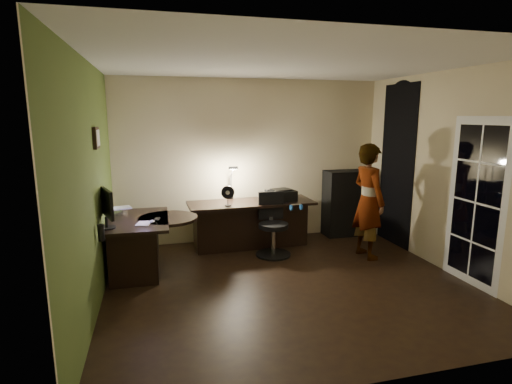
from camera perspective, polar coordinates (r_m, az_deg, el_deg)
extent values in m
cube|color=black|center=(5.23, 4.55, -12.94)|extent=(4.50, 4.00, 0.01)
cube|color=silver|center=(4.83, 5.06, 17.97)|extent=(4.50, 4.00, 0.01)
cube|color=beige|center=(6.76, -0.77, 4.46)|extent=(4.50, 0.01, 2.70)
cube|color=beige|center=(3.06, 17.14, -3.91)|extent=(4.50, 0.01, 2.70)
cube|color=beige|center=(4.64, -22.58, 0.65)|extent=(0.01, 4.00, 2.70)
cube|color=beige|center=(5.97, 25.72, 2.53)|extent=(0.01, 4.00, 2.70)
cube|color=#485F25|center=(4.63, -22.39, 0.66)|extent=(0.00, 4.00, 2.70)
cube|color=black|center=(6.88, 19.48, 3.54)|extent=(0.01, 0.90, 2.60)
cube|color=white|center=(5.60, 28.90, -1.35)|extent=(0.02, 0.92, 2.10)
cube|color=black|center=(5.02, -21.89, 7.18)|extent=(0.04, 0.30, 0.25)
cube|color=black|center=(5.68, -16.35, -7.35)|extent=(0.82, 1.31, 0.75)
cube|color=black|center=(6.46, -0.67, -4.65)|extent=(2.02, 0.75, 0.75)
cube|color=black|center=(7.26, 12.73, -1.54)|extent=(0.78, 0.40, 1.16)
cube|color=silver|center=(5.89, -19.19, -2.65)|extent=(0.26, 0.23, 0.09)
cube|color=silver|center=(5.86, -18.89, -1.26)|extent=(0.37, 0.35, 0.21)
cube|color=black|center=(5.20, -20.65, -2.98)|extent=(0.27, 0.55, 0.36)
ellipsoid|color=silver|center=(5.32, -14.63, -4.12)|extent=(0.08, 0.11, 0.04)
cube|color=black|center=(5.50, -13.94, -3.75)|extent=(0.10, 0.15, 0.01)
cube|color=black|center=(5.27, -14.00, -4.39)|extent=(0.03, 0.13, 0.01)
cylinder|color=black|center=(4.74, -21.25, -5.43)|extent=(0.09, 0.09, 0.19)
cube|color=silver|center=(5.30, -15.76, -4.36)|extent=(0.22, 0.27, 0.01)
cube|color=black|center=(6.07, -4.05, -0.53)|extent=(0.22, 0.16, 0.31)
cube|color=#194A92|center=(5.85, 5.77, -2.10)|extent=(0.20, 0.09, 0.09)
cube|color=black|center=(6.43, 3.60, -0.43)|extent=(0.48, 0.41, 0.19)
cube|color=black|center=(6.55, -3.59, 1.53)|extent=(0.23, 0.30, 0.58)
cube|color=black|center=(6.04, 2.51, -4.78)|extent=(0.58, 0.58, 0.95)
imported|color=#D8A88C|center=(6.14, 15.76, -1.27)|extent=(0.48, 0.66, 1.71)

